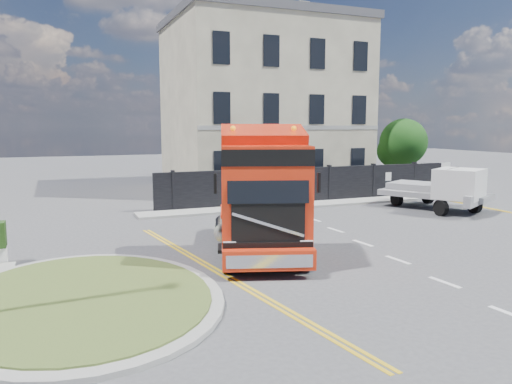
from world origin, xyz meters
name	(u,v)px	position (x,y,z in m)	size (l,w,h in m)	color
ground	(286,248)	(0.00, 0.00, 0.00)	(120.00, 120.00, 0.00)	#424244
traffic_island	(83,298)	(-7.00, -3.00, 0.08)	(6.80, 6.80, 0.17)	gray
hoarding_fence	(322,185)	(6.55, 9.00, 1.00)	(18.80, 0.25, 2.00)	black
georgian_building	(262,104)	(6.00, 16.50, 5.77)	(12.30, 10.30, 12.80)	beige
tree	(401,145)	(14.38, 12.10, 3.05)	(3.20, 3.20, 4.80)	#382619
pavement_far	(321,204)	(6.00, 8.10, 0.06)	(20.00, 1.60, 0.12)	gray
truck	(262,201)	(-1.30, -0.90, 1.88)	(4.67, 7.48, 4.21)	black
flatbed_pickup	(449,189)	(10.73, 3.61, 1.20)	(4.46, 5.93, 2.23)	gray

